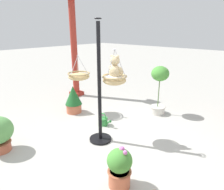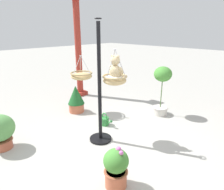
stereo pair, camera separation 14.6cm
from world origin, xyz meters
The scene contains 10 objects.
ground_plane centered at (0.00, 0.00, 0.00)m, with size 40.00×40.00×0.00m, color #ADAAA3.
display_pole_central centered at (-0.24, -0.04, 0.71)m, with size 0.44×0.44×2.31m.
hanging_basket_with_teddy centered at (-0.09, 0.21, 1.24)m, with size 0.47×0.47×0.66m.
teddy_bear centered at (-0.09, 0.24, 1.44)m, with size 0.32×0.29×0.46m.
hanging_basket_left_high centered at (-1.62, 0.58, 1.00)m, with size 0.56×0.56×0.61m.
greenhouse_pillar_right centered at (-2.88, 1.43, 1.48)m, with size 0.38×0.38×3.06m.
potted_plant_fern_front centered at (0.84, -0.72, 0.31)m, with size 0.35×0.35×0.62m.
potted_plant_tall_leafy centered at (-0.07, 1.91, 0.76)m, with size 0.44×0.44×1.26m.
potted_plant_bushy_green centered at (-1.76, 0.47, 0.37)m, with size 0.44×0.44×0.73m.
watering_can centered at (-0.65, 0.47, 0.10)m, with size 0.35×0.20×0.30m.
Camera 1 is at (2.32, -2.50, 2.15)m, focal length 32.00 mm.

